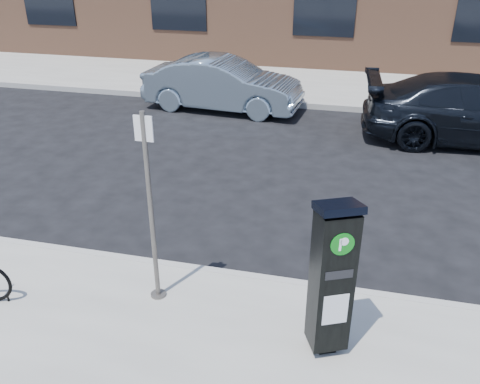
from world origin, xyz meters
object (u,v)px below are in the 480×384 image
(sign_pole, at_px, (151,212))
(car_silver, at_px, (223,84))
(parking_kiosk, at_px, (332,278))
(car_dark, at_px, (479,111))

(sign_pole, xyz_separation_m, car_silver, (-1.38, 8.11, -0.66))
(parking_kiosk, bearing_deg, sign_pole, 144.04)
(sign_pole, relative_size, car_dark, 0.48)
(sign_pole, height_order, car_dark, sign_pole)
(car_dark, bearing_deg, car_silver, 77.61)
(parking_kiosk, bearing_deg, car_silver, 87.73)
(sign_pole, height_order, car_silver, sign_pole)
(sign_pole, xyz_separation_m, car_dark, (4.83, 7.11, -0.62))
(parking_kiosk, bearing_deg, car_dark, 45.65)
(parking_kiosk, height_order, car_dark, parking_kiosk)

